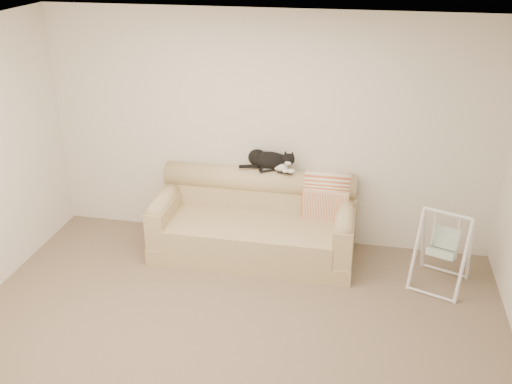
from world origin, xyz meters
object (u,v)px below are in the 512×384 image
remote_a (267,170)px  baby_swing (443,249)px  sofa (255,223)px  tuxedo_cat (270,160)px  remote_b (285,172)px

remote_a → baby_swing: size_ratio=0.22×
sofa → tuxedo_cat: bearing=64.5°
sofa → remote_b: remote_b is taller
sofa → baby_swing: size_ratio=2.64×
tuxedo_cat → baby_swing: size_ratio=0.76×
tuxedo_cat → remote_b: bearing=-16.1°
remote_a → remote_b: 0.20m
sofa → remote_a: remote_a is taller
sofa → remote_b: bearing=33.8°
remote_b → tuxedo_cat: tuxedo_cat is taller
baby_swing → sofa: bearing=172.1°
sofa → tuxedo_cat: size_ratio=3.49×
remote_a → remote_b: (0.20, -0.02, -0.00)m
sofa → remote_a: size_ratio=12.11×
sofa → tuxedo_cat: (0.12, 0.25, 0.66)m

